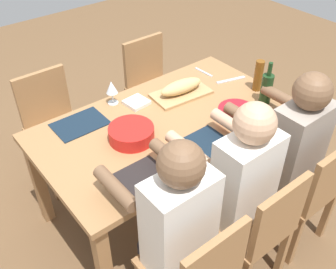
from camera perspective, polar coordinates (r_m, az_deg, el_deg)
The scene contains 22 objects.
ground_plane at distance 2.93m, azimuth -0.00°, elevation -9.73°, with size 8.00×8.00×0.00m, color brown.
dining_table at distance 2.48m, azimuth -0.00°, elevation 0.43°, with size 1.64×0.94×0.74m.
chair_near_left at distance 3.32m, azimuth -2.48°, elevation 7.62°, with size 0.40×0.40×0.85m.
chair_far_center at distance 2.21m, azimuth 13.25°, elevation -12.98°, with size 0.40×0.40×0.85m.
diner_far_center at distance 2.13m, azimuth 10.34°, elevation -6.47°, with size 0.41×0.53×1.20m.
diner_far_right at distance 1.90m, azimuth 0.87°, elevation -12.54°, with size 0.41×0.53×1.20m.
chair_near_right at distance 2.97m, azimuth -16.53°, elevation 1.80°, with size 0.40×0.40×0.85m.
chair_far_left at distance 2.49m, azimuth 20.03°, elevation -7.46°, with size 0.40×0.40×0.85m.
diner_far_left at distance 2.41m, azimuth 17.63°, elevation -1.57°, with size 0.41×0.53×1.20m.
serving_bowl_greens at distance 2.46m, azimuth 10.03°, elevation 3.16°, with size 0.23×0.23×0.07m.
serving_bowl_salad at distance 2.26m, azimuth -5.42°, elevation 0.27°, with size 0.27×0.27×0.08m.
cutting_board at distance 2.67m, azimuth 1.92°, elevation 6.02°, with size 0.40×0.22×0.02m, color tan.
bread_loaf at distance 2.64m, azimuth 1.95°, elevation 7.03°, with size 0.32×0.11×0.09m, color tan.
wine_bottle at distance 2.63m, azimuth 14.29°, elevation 6.67°, with size 0.08×0.08×0.29m.
beer_bottle at distance 2.75m, azimuth 13.15°, elevation 8.43°, with size 0.06×0.06×0.22m, color brown.
wine_glass at distance 2.55m, azimuth -8.29°, elevation 6.76°, with size 0.08×0.08×0.17m.
fork_near_left at distance 2.95m, azimuth 5.26°, elevation 9.11°, with size 0.02×0.17×0.01m, color silver.
placemat_far_center at distance 2.24m, azimuth 4.95°, elevation -1.53°, with size 0.32×0.23×0.01m, color #142333.
placemat_far_right at distance 2.03m, azimuth -4.49°, elevation -6.60°, with size 0.32×0.23×0.01m, color black.
placemat_near_right at distance 2.45m, azimuth -12.82°, elevation 1.53°, with size 0.32×0.23×0.01m, color #142333.
carving_knife at distance 2.88m, azimuth 9.23°, elevation 7.93°, with size 0.23×0.02×0.01m, color silver.
napkin_stack at distance 2.58m, azimuth -4.65°, elevation 4.73°, with size 0.14×0.14×0.02m, color white.
Camera 1 is at (1.22, 1.53, 2.17)m, focal length 41.46 mm.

